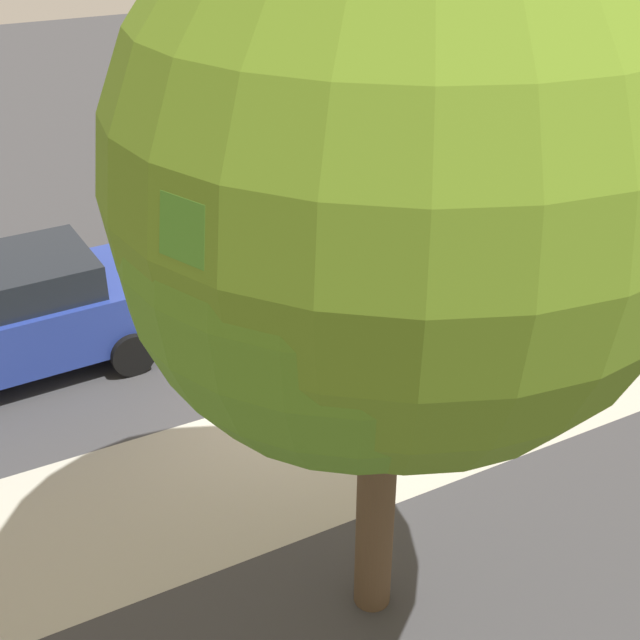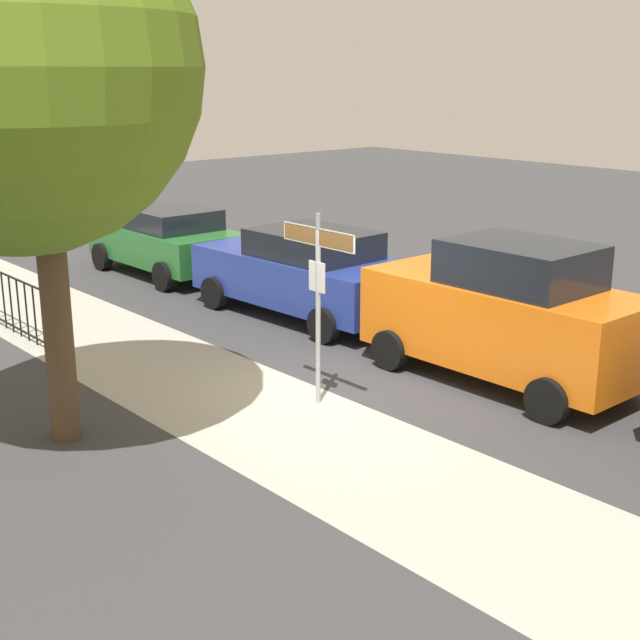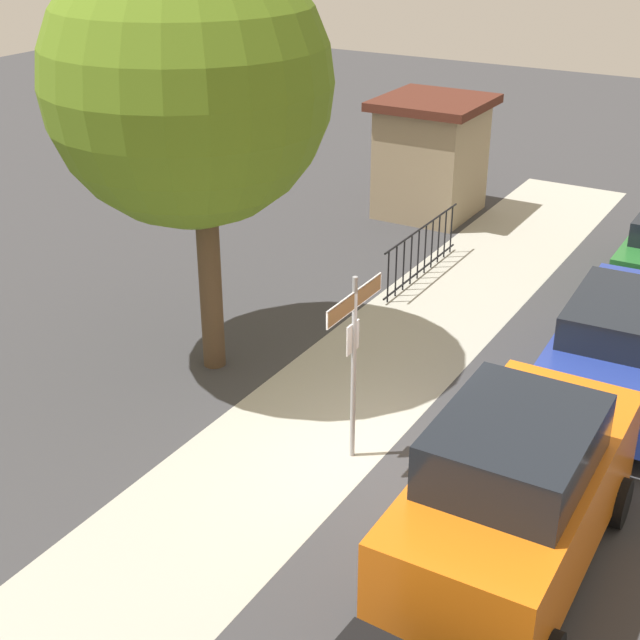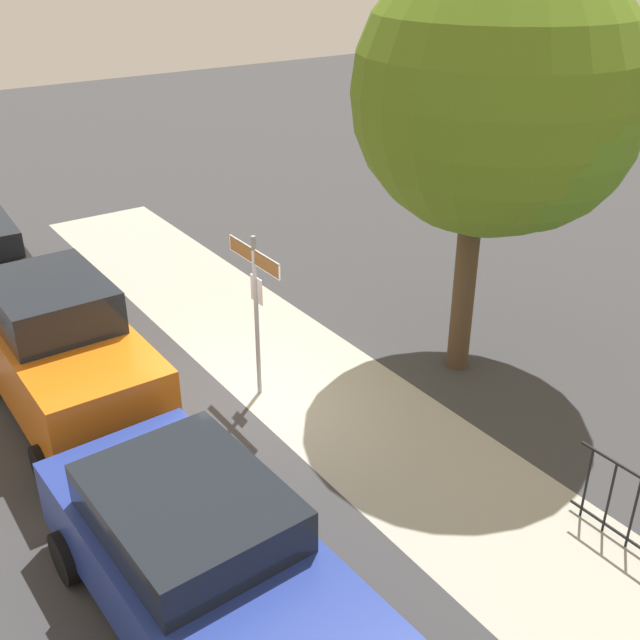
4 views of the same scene
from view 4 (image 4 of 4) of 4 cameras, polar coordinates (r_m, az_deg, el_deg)
name	(u,v)px [view 4 (image 4 of 4)]	position (r m, az deg, el deg)	size (l,w,h in m)	color
ground_plane	(241,403)	(12.21, -5.97, -6.22)	(60.00, 60.00, 0.00)	#38383A
sidewalk_strip	(383,436)	(11.44, 4.80, -8.71)	(24.00, 2.60, 0.00)	#A7A598
street_sign	(255,287)	(11.52, -4.91, 2.52)	(1.45, 0.07, 2.72)	#9EA0A5
shade_tree	(511,99)	(11.82, 14.19, 15.88)	(4.33, 4.33, 6.78)	#4C3A26
car_orange	(63,353)	(11.97, -18.84, -2.39)	(4.34, 2.01, 2.18)	orange
car_blue	(203,561)	(8.34, -8.86, -17.56)	(4.69, 2.31, 1.69)	navy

